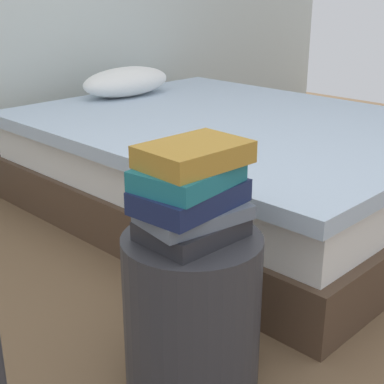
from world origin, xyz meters
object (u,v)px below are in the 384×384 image
(book_charcoal, at_px, (191,229))
(book_navy, at_px, (191,197))
(side_table, at_px, (192,309))
(book_teal, at_px, (188,176))
(bed, at_px, (230,163))
(book_ochre, at_px, (193,154))
(book_slate, at_px, (194,214))

(book_charcoal, bearing_deg, book_navy, -134.22)
(side_table, relative_size, book_teal, 1.70)
(bed, bearing_deg, side_table, -143.70)
(bed, xyz_separation_m, book_ochre, (-1.05, -0.78, 0.44))
(side_table, distance_m, book_slate, 0.29)
(book_slate, bearing_deg, book_teal, 141.71)
(side_table, bearing_deg, book_slate, -81.21)
(book_teal, xyz_separation_m, book_ochre, (0.02, -0.00, 0.05))
(side_table, bearing_deg, bed, 36.25)
(book_navy, xyz_separation_m, book_ochre, (0.01, 0.00, 0.11))
(book_navy, bearing_deg, book_ochre, 14.89)
(bed, relative_size, book_navy, 6.93)
(side_table, height_order, book_charcoal, book_charcoal)
(book_charcoal, height_order, book_teal, book_teal)
(bed, distance_m, book_slate, 1.35)
(side_table, xyz_separation_m, book_charcoal, (-0.00, 0.00, 0.25))
(book_ochre, bearing_deg, bed, 38.48)
(bed, bearing_deg, book_ochre, -143.58)
(side_table, xyz_separation_m, book_teal, (-0.01, 0.01, 0.39))
(side_table, distance_m, book_teal, 0.39)
(book_slate, bearing_deg, book_navy, 160.11)
(book_slate, distance_m, book_teal, 0.10)
(book_slate, height_order, book_navy, book_navy)
(book_teal, distance_m, book_ochre, 0.06)
(bed, bearing_deg, book_charcoal, -143.80)
(bed, distance_m, book_teal, 1.37)
(side_table, xyz_separation_m, book_navy, (-0.01, -0.00, 0.34))
(bed, height_order, book_navy, bed)
(side_table, xyz_separation_m, book_ochre, (0.01, 0.00, 0.45))
(book_charcoal, relative_size, book_slate, 0.93)
(book_teal, bearing_deg, book_slate, -54.33)
(book_navy, distance_m, book_teal, 0.06)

